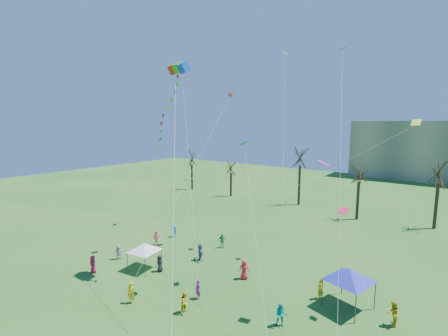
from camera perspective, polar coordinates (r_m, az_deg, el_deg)
The scene contains 7 objects.
ground at distance 24.88m, azimuth -9.98°, elevation -27.19°, with size 160.00×160.00×0.00m, color #1F591C.
bare_tree_row at distance 52.44m, azimuth 22.81°, elevation -0.84°, with size 69.18×8.49×11.04m.
big_box_kite at distance 28.04m, azimuth -10.46°, elevation 8.34°, with size 5.18×5.56×20.81m.
canopy_tent_white at distance 32.66m, azimuth -14.37°, elevation -13.83°, with size 3.53×3.53×2.67m.
canopy_tent_blue at distance 27.28m, azimuth 21.94°, elevation -17.64°, with size 4.16×4.16×3.24m.
festival_crowd at distance 29.18m, azimuth -1.38°, elevation -19.39°, with size 27.04×14.22×1.86m.
small_kites_aloft at distance 28.62m, azimuth 5.33°, elevation 5.42°, with size 29.26×16.66×32.28m.
Camera 1 is at (14.96, -13.77, 14.33)m, focal length 25.00 mm.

